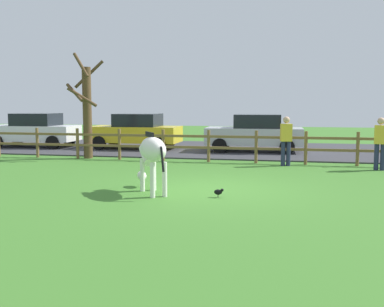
# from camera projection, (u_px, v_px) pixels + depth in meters

# --- Properties ---
(ground_plane) EXTENTS (60.00, 60.00, 0.00)m
(ground_plane) POSITION_uv_depth(u_px,v_px,m) (214.00, 189.00, 10.94)
(ground_plane) COLOR #3D7528
(parking_asphalt) EXTENTS (28.00, 7.40, 0.05)m
(parking_asphalt) POSITION_uv_depth(u_px,v_px,m) (247.00, 150.00, 19.98)
(parking_asphalt) COLOR #38383D
(parking_asphalt) RESTS_ON ground_plane
(paddock_fence) EXTENTS (21.80, 0.11, 1.14)m
(paddock_fence) POSITION_uv_depth(u_px,v_px,m) (232.00, 144.00, 15.76)
(paddock_fence) COLOR brown
(paddock_fence) RESTS_ON ground_plane
(bare_tree) EXTENTS (1.37, 1.48, 3.92)m
(bare_tree) POSITION_uv_depth(u_px,v_px,m) (87.00, 109.00, 16.89)
(bare_tree) COLOR #513A23
(bare_tree) RESTS_ON ground_plane
(zebra) EXTENTS (1.28, 1.67, 1.41)m
(zebra) POSITION_uv_depth(u_px,v_px,m) (152.00, 154.00, 10.37)
(zebra) COLOR white
(zebra) RESTS_ON ground_plane
(crow_on_grass) EXTENTS (0.21, 0.10, 0.20)m
(crow_on_grass) POSITION_uv_depth(u_px,v_px,m) (219.00, 192.00, 9.98)
(crow_on_grass) COLOR black
(crow_on_grass) RESTS_ON ground_plane
(parked_car_yellow) EXTENTS (4.01, 1.91, 1.56)m
(parked_car_yellow) POSITION_uv_depth(u_px,v_px,m) (136.00, 131.00, 20.12)
(parked_car_yellow) COLOR yellow
(parked_car_yellow) RESTS_ON parking_asphalt
(parked_car_silver) EXTENTS (4.05, 1.97, 1.56)m
(parked_car_silver) POSITION_uv_depth(u_px,v_px,m) (255.00, 133.00, 18.94)
(parked_car_silver) COLOR #B7BABF
(parked_car_silver) RESTS_ON parking_asphalt
(parked_car_white) EXTENTS (4.06, 2.00, 1.56)m
(parked_car_white) POSITION_uv_depth(u_px,v_px,m) (35.00, 130.00, 20.92)
(parked_car_white) COLOR white
(parked_car_white) RESTS_ON parking_asphalt
(visitor_left_of_tree) EXTENTS (0.40, 0.30, 1.64)m
(visitor_left_of_tree) POSITION_uv_depth(u_px,v_px,m) (286.00, 139.00, 14.92)
(visitor_left_of_tree) COLOR #232847
(visitor_left_of_tree) RESTS_ON ground_plane
(visitor_right_of_tree) EXTENTS (0.40, 0.29, 1.64)m
(visitor_right_of_tree) POSITION_uv_depth(u_px,v_px,m) (380.00, 141.00, 13.94)
(visitor_right_of_tree) COLOR #232847
(visitor_right_of_tree) RESTS_ON ground_plane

